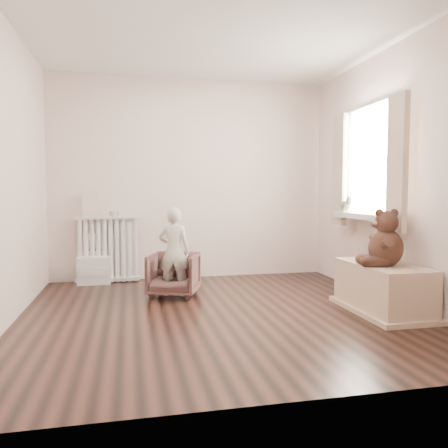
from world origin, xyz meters
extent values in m
cube|color=black|center=(0.00, 0.00, 0.00)|extent=(3.60, 3.60, 0.01)
cube|color=white|center=(0.00, 0.00, 2.60)|extent=(3.60, 3.60, 0.01)
cube|color=white|center=(0.00, 1.80, 1.30)|extent=(3.60, 0.02, 2.60)
cube|color=white|center=(0.00, -1.80, 1.30)|extent=(3.60, 0.02, 2.60)
cube|color=white|center=(-1.80, 0.00, 1.30)|extent=(0.02, 3.60, 2.60)
cube|color=white|center=(1.80, 0.00, 1.30)|extent=(0.02, 3.60, 2.60)
cube|color=white|center=(1.76, 0.30, 1.45)|extent=(0.03, 0.90, 1.10)
cube|color=silver|center=(1.67, 0.30, 0.87)|extent=(0.22, 1.10, 0.06)
cube|color=beige|center=(1.65, -0.27, 1.39)|extent=(0.06, 0.26, 1.30)
cube|color=beige|center=(1.65, 0.87, 1.39)|extent=(0.06, 0.26, 1.30)
cube|color=silver|center=(-1.07, 1.68, 0.39)|extent=(0.79, 0.15, 0.83)
cube|color=beige|center=(-1.27, 1.68, 0.98)|extent=(0.18, 0.02, 0.31)
cylinder|color=#A59E8C|center=(-1.00, 1.68, 0.86)|extent=(0.11, 0.11, 0.07)
cube|color=silver|center=(-1.24, 1.65, 0.28)|extent=(0.39, 0.28, 0.62)
imported|color=brown|center=(-0.34, 0.77, 0.24)|extent=(0.65, 0.66, 0.47)
imported|color=silver|center=(-0.34, 0.72, 0.49)|extent=(0.40, 0.33, 0.95)
cube|color=beige|center=(1.52, -0.29, 0.20)|extent=(0.51, 0.97, 0.45)
camera|label=1|loc=(-0.80, -3.93, 1.11)|focal=35.00mm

